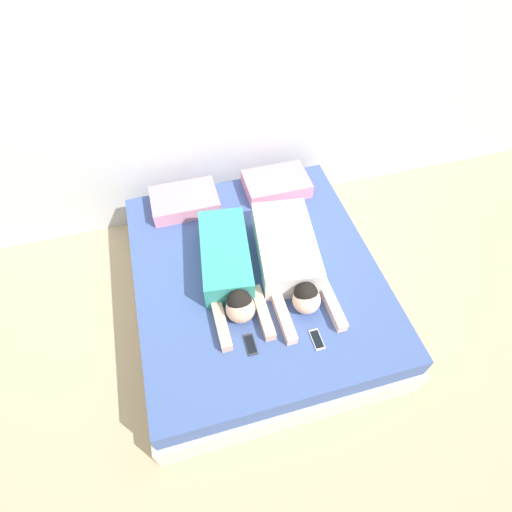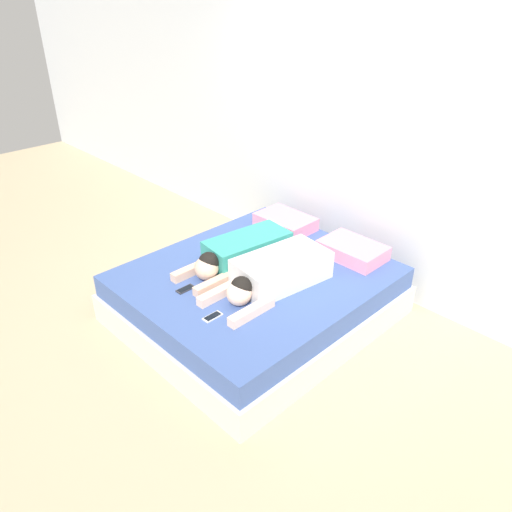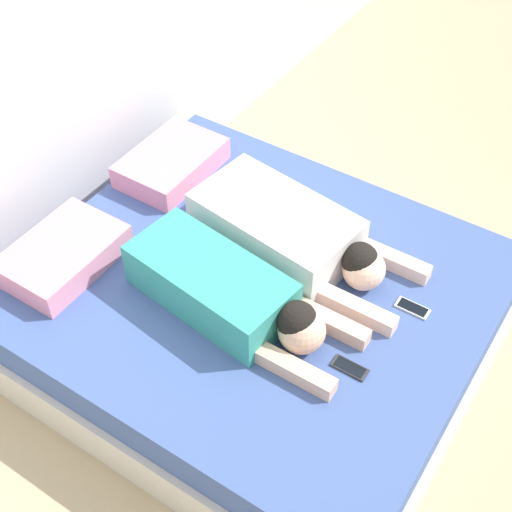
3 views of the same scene
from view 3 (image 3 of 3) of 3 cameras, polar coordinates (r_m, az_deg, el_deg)
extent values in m
plane|color=tan|center=(3.45, 0.00, -6.70)|extent=(12.00, 12.00, 0.00)
cube|color=silver|center=(3.23, -18.21, 17.22)|extent=(12.00, 0.06, 2.60)
cube|color=beige|center=(3.35, 0.00, -5.44)|extent=(1.78, 2.01, 0.24)
cube|color=#3F5999|center=(3.19, 0.00, -3.03)|extent=(1.72, 1.95, 0.18)
cube|color=pink|center=(3.25, -15.18, 0.11)|extent=(0.53, 0.36, 0.12)
cube|color=pink|center=(3.65, -6.77, 7.43)|extent=(0.53, 0.36, 0.12)
cube|color=teal|center=(2.97, -3.66, -2.17)|extent=(0.42, 0.75, 0.21)
sphere|color=beige|center=(2.82, 3.69, -5.95)|extent=(0.19, 0.19, 0.19)
sphere|color=black|center=(2.80, 3.30, -5.19)|extent=(0.16, 0.16, 0.16)
cube|color=beige|center=(2.79, 2.68, -8.91)|extent=(0.07, 0.39, 0.07)
cube|color=beige|center=(2.94, 5.54, -5.14)|extent=(0.07, 0.39, 0.07)
cube|color=silver|center=(3.20, 1.54, 2.38)|extent=(0.49, 0.78, 0.22)
sphere|color=beige|center=(3.07, 8.62, -1.05)|extent=(0.19, 0.19, 0.19)
sphere|color=black|center=(3.05, 8.32, -0.33)|extent=(0.16, 0.16, 0.16)
cube|color=beige|center=(3.00, 7.63, -4.06)|extent=(0.07, 0.40, 0.07)
cube|color=beige|center=(3.22, 10.45, -0.17)|extent=(0.07, 0.40, 0.07)
cube|color=#2D2D33|center=(2.85, 7.50, -8.86)|extent=(0.06, 0.14, 0.01)
cube|color=black|center=(2.84, 7.51, -8.79)|extent=(0.05, 0.12, 0.00)
cube|color=silver|center=(3.08, 12.41, -4.10)|extent=(0.06, 0.14, 0.01)
cube|color=black|center=(3.08, 12.43, -4.03)|extent=(0.05, 0.12, 0.00)
camera|label=1|loc=(1.39, 63.49, 25.26)|focal=28.00mm
camera|label=2|loc=(4.40, 57.54, 25.38)|focal=35.00mm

